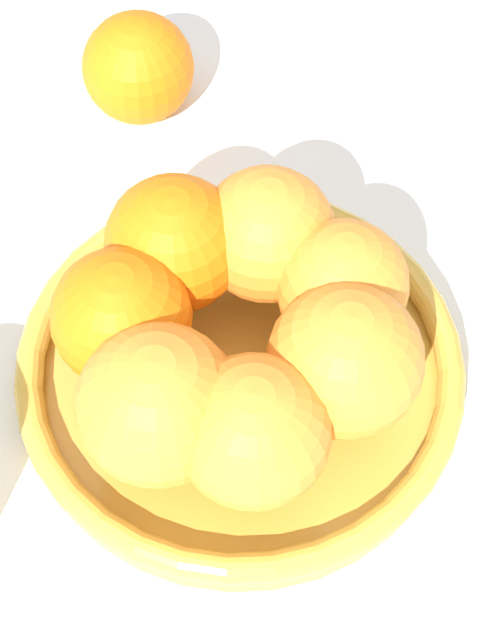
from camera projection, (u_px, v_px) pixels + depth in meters
ground_plane at (240, 386)px, 0.56m from camera, size 4.00×4.00×0.00m
fruit_bowl at (240, 372)px, 0.55m from camera, size 0.23×0.23×0.03m
orange_pile at (235, 329)px, 0.50m from camera, size 0.18×0.18×0.08m
stray_orange at (138, 68)px, 0.64m from camera, size 0.07×0.07×0.07m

